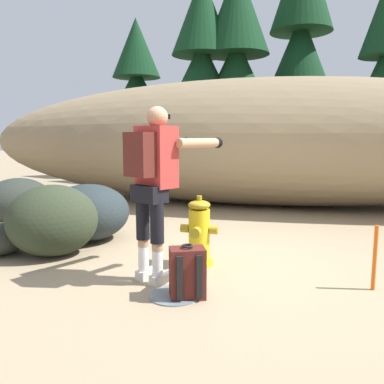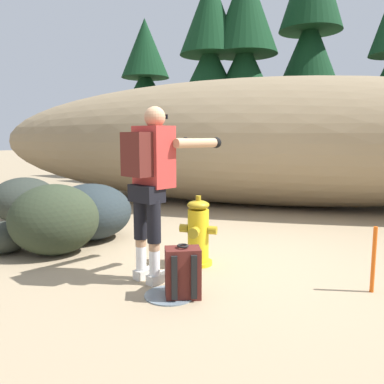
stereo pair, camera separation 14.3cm
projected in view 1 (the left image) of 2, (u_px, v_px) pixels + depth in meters
The scene contains 15 objects.
ground_plane at pixel (216, 265), 4.32m from camera, with size 56.00×56.00×0.04m, color #998466.
dirt_embankment at pixel (256, 142), 7.97m from camera, with size 12.15×3.20×2.53m, color #897556.
fire_hydrant at pixel (199, 233), 4.23m from camera, with size 0.41×0.36×0.76m.
hydrant_water_jet at pixel (183, 264), 3.67m from camera, with size 0.45×0.97×0.44m.
utility_worker at pixel (156, 172), 3.68m from camera, with size 0.80×1.04×1.66m.
spare_backpack at pixel (187, 273), 3.38m from camera, with size 0.36×0.35×0.47m.
boulder_large at pixel (18, 201), 6.25m from camera, with size 1.05×0.90×0.73m, color #2A302A.
boulder_mid at pixel (53, 221), 4.54m from camera, with size 1.03×0.82×0.84m, color #2B3423.
boulder_small at pixel (88, 212), 5.25m from camera, with size 1.09×1.10×0.75m, color #232D30.
boulder_outlier at pixel (2, 239), 4.62m from camera, with size 0.56×0.59×0.38m, color #2F332A.
pine_tree_far_left at pixel (137, 88), 12.96m from camera, with size 2.43×2.43×5.19m.
pine_tree_left at pixel (202, 69), 11.29m from camera, with size 2.67×2.67×5.92m.
pine_tree_center at pixel (236, 70), 11.22m from camera, with size 2.89×2.89×6.16m.
pine_tree_right at pixel (300, 50), 11.76m from camera, with size 2.85×2.85×7.40m.
survey_stake at pixel (375, 258), 3.53m from camera, with size 0.04×0.04×0.60m, color #E55914.
Camera 1 is at (0.83, -4.09, 1.39)m, focal length 36.70 mm.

